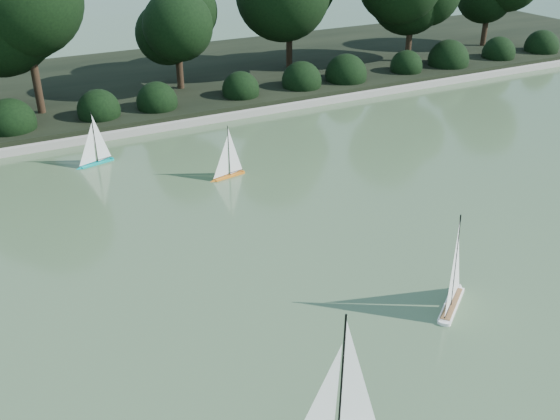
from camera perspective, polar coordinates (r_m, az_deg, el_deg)
ground at (r=9.32m, az=9.07°, el=-9.14°), size 80.00×80.00×0.00m
pond_coping at (r=16.53m, az=-9.50°, el=7.77°), size 40.00×0.35×0.18m
far_bank at (r=20.20m, az=-13.27°, el=11.15°), size 40.00×8.00×0.30m
tree_line at (r=18.55m, az=-8.92°, el=18.06°), size 26.31×3.93×4.39m
shrub_hedge at (r=17.24m, az=-10.58°, el=9.75°), size 29.10×1.10×1.10m
sailboat_white_b at (r=9.59m, az=15.68°, el=-6.96°), size 1.05×0.83×1.63m
sailboat_orange at (r=13.34m, az=-4.96°, el=3.73°), size 0.89×0.29×1.21m
sailboat_teal at (r=14.55m, az=-16.75°, el=4.71°), size 0.93×0.36×1.27m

